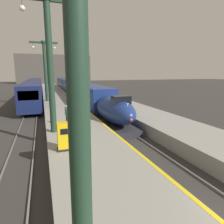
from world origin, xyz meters
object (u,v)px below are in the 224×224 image
(rolling_suitcase, at_px, (74,122))
(highspeed_train_main, at_px, (75,89))
(regional_train_adjacent, at_px, (34,89))
(station_column_mid, at_px, (49,54))
(passenger_near_edge, at_px, (67,113))
(ticket_machine_yellow, at_px, (64,137))
(station_column_far, at_px, (45,65))

(rolling_suitcase, bearing_deg, highspeed_train_main, 80.75)
(highspeed_train_main, height_order, rolling_suitcase, highspeed_train_main)
(highspeed_train_main, xyz_separation_m, regional_train_adjacent, (-8.10, 0.84, 0.18))
(station_column_mid, relative_size, passenger_near_edge, 5.51)
(rolling_suitcase, height_order, ticket_machine_yellow, ticket_machine_yellow)
(station_column_far, xyz_separation_m, rolling_suitcase, (1.66, -16.11, -5.06))
(station_column_mid, xyz_separation_m, rolling_suitcase, (1.66, 1.30, -5.29))
(passenger_near_edge, relative_size, rolling_suitcase, 1.72)
(passenger_near_edge, bearing_deg, rolling_suitcase, -37.69)
(station_column_far, distance_m, rolling_suitcase, 16.96)
(ticket_machine_yellow, bearing_deg, highspeed_train_main, 79.90)
(station_column_mid, bearing_deg, ticket_machine_yellow, -84.80)
(highspeed_train_main, bearing_deg, passenger_near_edge, -100.49)
(station_column_mid, bearing_deg, regional_train_adjacent, 94.47)
(highspeed_train_main, distance_m, passenger_near_edge, 26.07)
(station_column_far, bearing_deg, regional_train_adjacent, 101.56)
(ticket_machine_yellow, bearing_deg, regional_train_adjacent, 94.55)
(rolling_suitcase, bearing_deg, regional_train_adjacent, 98.18)
(regional_train_adjacent, height_order, station_column_far, station_column_far)
(station_column_mid, bearing_deg, station_column_far, 90.00)
(station_column_mid, xyz_separation_m, station_column_far, (0.00, 17.41, -0.23))
(ticket_machine_yellow, bearing_deg, passenger_near_edge, 81.73)
(station_column_far, xyz_separation_m, ticket_machine_yellow, (0.35, -21.26, -4.62))
(station_column_far, distance_m, ticket_machine_yellow, 21.76)
(station_column_far, bearing_deg, passenger_near_edge, -85.80)
(highspeed_train_main, relative_size, rolling_suitcase, 58.86)
(station_column_mid, height_order, rolling_suitcase, station_column_mid)
(station_column_far, xyz_separation_m, passenger_near_edge, (1.15, -15.72, -4.37))
(rolling_suitcase, relative_size, ticket_machine_yellow, 0.61)
(rolling_suitcase, bearing_deg, passenger_near_edge, 142.31)
(passenger_near_edge, distance_m, rolling_suitcase, 0.94)
(station_column_mid, relative_size, ticket_machine_yellow, 5.82)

